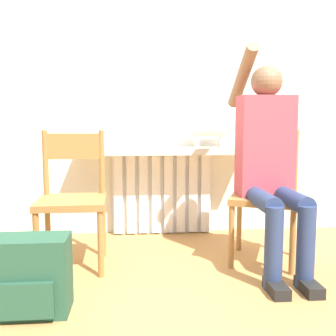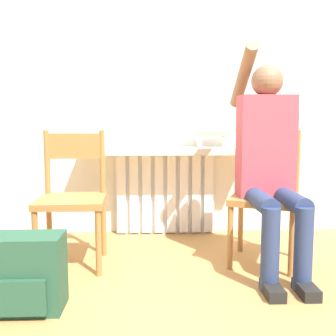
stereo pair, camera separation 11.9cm
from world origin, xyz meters
name	(u,v)px [view 1 (the left image)]	position (x,y,z in m)	size (l,w,h in m)	color
ground_plane	(177,293)	(0.00, 0.00, 0.00)	(12.00, 12.00, 0.00)	#B27F47
wall_with_window	(161,67)	(0.00, 1.23, 1.35)	(7.00, 0.06, 2.70)	silver
radiator	(162,193)	(0.00, 1.15, 0.33)	(0.80, 0.08, 0.66)	white
windowsill	(163,151)	(0.00, 1.05, 0.69)	(1.36, 0.30, 0.05)	beige
window_glass	(161,62)	(0.00, 1.20, 1.38)	(1.30, 0.01, 1.34)	white
chair_left	(72,197)	(-0.61, 0.47, 0.44)	(0.43, 0.43, 0.85)	#9E6B38
chair_right	(265,194)	(0.63, 0.47, 0.44)	(0.54, 0.54, 0.85)	#9E6B38
person	(270,157)	(0.61, 0.36, 0.69)	(0.36, 1.00, 1.39)	navy
cat	(211,130)	(0.38, 1.07, 0.85)	(0.49, 0.12, 0.23)	silver
backpack	(32,276)	(-0.71, -0.16, 0.18)	(0.34, 0.24, 0.37)	#234C38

